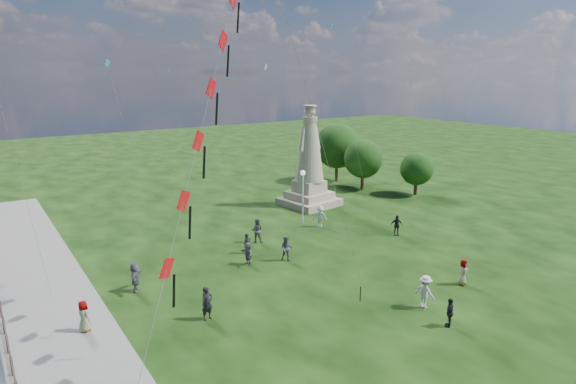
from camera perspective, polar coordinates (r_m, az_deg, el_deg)
ground at (r=60.39m, az=29.97°, el=-0.09°), size 106.50×160.00×0.60m
waterfront at (r=27.26m, az=-28.00°, el=-15.16°), size 200.00×200.00×1.51m
statue at (r=45.70m, az=2.55°, el=2.81°), size 5.29×5.29×9.52m
lamppost at (r=39.91m, az=1.76°, el=0.78°), size 0.43×0.43×4.63m
tree_row at (r=54.23m, az=8.10°, el=4.59°), size 7.05×13.83×6.75m
person_0 at (r=25.76m, az=-9.56°, el=-12.87°), size 0.74×0.56×1.83m
person_1 at (r=32.71m, az=-0.16°, el=-6.72°), size 1.01×0.96×1.79m
person_2 at (r=27.60m, az=15.94°, el=-11.30°), size 0.75×1.26×1.86m
person_3 at (r=26.17m, az=18.62°, el=-13.37°), size 1.00×0.87×1.53m
person_4 at (r=31.13m, az=20.03°, el=-8.93°), size 0.88×0.66×1.59m
person_5 at (r=29.78m, az=-17.63°, el=-9.59°), size 1.40×1.79×1.78m
person_6 at (r=34.22m, az=-4.86°, el=-6.11°), size 0.54×0.37×1.46m
person_7 at (r=36.29m, az=-3.69°, el=-4.56°), size 1.05×1.01×1.86m
person_8 at (r=39.82m, az=3.83°, el=-2.92°), size 1.28×1.20×1.80m
person_9 at (r=38.73m, az=12.74°, el=-3.86°), size 1.07×0.92×1.63m
person_10 at (r=26.28m, az=-23.03°, el=-13.59°), size 0.72×0.90×1.60m
person_11 at (r=32.26m, az=-4.78°, el=-7.29°), size 0.67×1.47×1.56m
red_kite_train at (r=21.79m, az=-9.88°, el=8.11°), size 9.62×9.35×16.65m
small_kites at (r=43.63m, az=-8.25°, el=15.94°), size 30.45×18.30×31.41m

